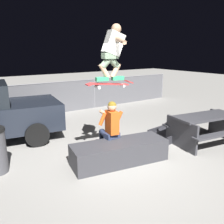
# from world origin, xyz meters

# --- Properties ---
(ground_plane) EXTENTS (40.00, 40.00, 0.00)m
(ground_plane) POSITION_xyz_m (0.00, 0.00, 0.00)
(ground_plane) COLOR gray
(ledge_box_main) EXTENTS (2.16, 1.03, 0.46)m
(ledge_box_main) POSITION_xyz_m (-0.13, 0.14, 0.23)
(ledge_box_main) COLOR #38383D
(ledge_box_main) RESTS_ON ground
(person_sitting_on_ledge) EXTENTS (0.60, 0.78, 1.30)m
(person_sitting_on_ledge) POSITION_xyz_m (-0.11, 0.54, 0.72)
(person_sitting_on_ledge) COLOR #2D3856
(person_sitting_on_ledge) RESTS_ON ground
(skateboard) EXTENTS (1.04, 0.35, 0.13)m
(skateboard) POSITION_xyz_m (-0.20, 0.40, 1.69)
(skateboard) COLOR #B72D2D
(skater_airborne) EXTENTS (0.63, 0.89, 1.12)m
(skater_airborne) POSITION_xyz_m (-0.15, 0.39, 2.37)
(skater_airborne) COLOR #2D9E66
(kicker_ramp) EXTENTS (1.13, 0.85, 0.44)m
(kicker_ramp) POSITION_xyz_m (1.90, 0.62, 0.07)
(kicker_ramp) COLOR #28282D
(kicker_ramp) RESTS_ON ground
(picnic_table_back) EXTENTS (1.90, 1.60, 0.75)m
(picnic_table_back) POSITION_xyz_m (2.36, -0.19, 0.50)
(picnic_table_back) COLOR #38383D
(picnic_table_back) RESTS_ON ground
(fence_back) EXTENTS (12.05, 0.05, 1.22)m
(fence_back) POSITION_xyz_m (0.00, 4.86, 0.65)
(fence_back) COLOR slate
(fence_back) RESTS_ON ground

